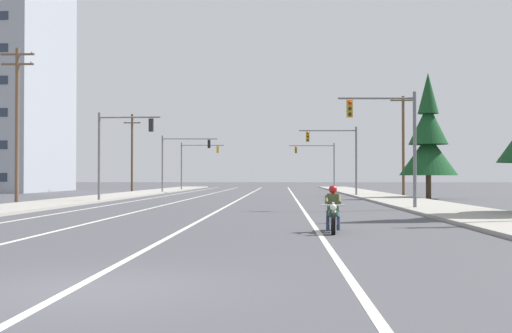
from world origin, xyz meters
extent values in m
plane|color=#47474C|center=(0.00, 0.00, 0.00)|extent=(400.00, 400.00, 0.00)
cube|color=beige|center=(-0.25, 45.00, 0.00)|extent=(0.16, 100.00, 0.01)
cube|color=beige|center=(-4.20, 45.00, 0.00)|extent=(0.16, 100.00, 0.01)
cube|color=beige|center=(4.10, 45.00, 0.00)|extent=(0.16, 100.00, 0.01)
cube|color=beige|center=(-7.54, 45.00, 0.00)|extent=(0.16, 100.00, 0.01)
cube|color=#9E998E|center=(11.39, 40.00, 0.07)|extent=(4.40, 110.00, 0.14)
cube|color=#9E998E|center=(-11.39, 40.00, 0.07)|extent=(4.40, 110.00, 0.14)
cylinder|color=black|center=(4.50, 9.26, 0.32)|extent=(0.17, 0.65, 0.64)
cylinder|color=black|center=(4.61, 10.81, 0.32)|extent=(0.17, 0.65, 0.64)
cylinder|color=silver|center=(4.51, 9.36, 0.64)|extent=(0.09, 0.33, 0.68)
sphere|color=white|center=(4.50, 9.21, 0.82)|extent=(0.20, 0.20, 0.20)
cylinder|color=silver|center=(4.51, 9.41, 0.87)|extent=(0.70, 0.09, 0.04)
ellipsoid|color=#143D23|center=(4.55, 9.91, 0.60)|extent=(0.36, 0.58, 0.28)
cube|color=silver|center=(4.55, 10.03, 0.37)|extent=(0.27, 0.46, 0.24)
cube|color=black|center=(4.58, 10.35, 0.54)|extent=(0.32, 0.54, 0.12)
cube|color=#143D23|center=(4.60, 10.76, 0.62)|extent=(0.23, 0.37, 0.08)
cylinder|color=silver|center=(4.44, 10.44, 0.30)|extent=(0.12, 0.55, 0.08)
cube|color=#4C512D|center=(4.57, 10.31, 0.92)|extent=(0.38, 0.26, 0.56)
sphere|color=#B21919|center=(4.57, 10.29, 1.33)|extent=(0.26, 0.26, 0.26)
cylinder|color=navy|center=(4.70, 10.16, 0.54)|extent=(0.17, 0.45, 0.30)
cylinder|color=navy|center=(4.71, 9.98, 0.24)|extent=(0.12, 0.16, 0.35)
cylinder|color=#4C512D|center=(4.75, 10.04, 1.02)|extent=(0.14, 0.53, 0.27)
cylinder|color=navy|center=(4.42, 10.18, 0.54)|extent=(0.17, 0.45, 0.30)
cylinder|color=navy|center=(4.39, 10.01, 0.24)|extent=(0.12, 0.16, 0.35)
cylinder|color=#4C512D|center=(4.36, 10.07, 1.02)|extent=(0.14, 0.53, 0.27)
cylinder|color=slate|center=(9.96, 23.73, 3.10)|extent=(0.18, 0.18, 6.20)
cylinder|color=slate|center=(7.95, 23.63, 5.85)|extent=(4.02, 0.30, 0.11)
cube|color=#B79319|center=(6.54, 23.57, 5.30)|extent=(0.31, 0.25, 0.90)
sphere|color=red|center=(6.55, 23.41, 5.60)|extent=(0.18, 0.18, 0.18)
sphere|color=black|center=(6.55, 23.41, 5.30)|extent=(0.18, 0.18, 0.18)
sphere|color=black|center=(6.55, 23.41, 5.00)|extent=(0.18, 0.18, 0.18)
cylinder|color=slate|center=(-9.68, 33.67, 3.10)|extent=(0.18, 0.18, 6.20)
cylinder|color=slate|center=(-7.52, 33.58, 5.85)|extent=(4.32, 0.30, 0.11)
cube|color=black|center=(-6.01, 33.51, 5.30)|extent=(0.31, 0.25, 0.90)
sphere|color=red|center=(-6.00, 33.67, 5.60)|extent=(0.18, 0.18, 0.18)
sphere|color=black|center=(-6.00, 33.67, 5.30)|extent=(0.18, 0.18, 0.18)
sphere|color=black|center=(-6.00, 33.67, 5.00)|extent=(0.18, 0.18, 0.18)
cylinder|color=slate|center=(9.64, 46.72, 3.10)|extent=(0.18, 0.18, 6.20)
cylinder|color=slate|center=(7.10, 46.64, 5.85)|extent=(5.08, 0.27, 0.11)
cube|color=#B79319|center=(5.32, 46.59, 5.30)|extent=(0.31, 0.25, 0.90)
sphere|color=red|center=(5.33, 46.43, 5.60)|extent=(0.18, 0.18, 0.18)
sphere|color=black|center=(5.33, 46.43, 5.30)|extent=(0.18, 0.18, 0.18)
sphere|color=black|center=(5.33, 46.43, 5.00)|extent=(0.18, 0.18, 0.18)
cylinder|color=slate|center=(-9.86, 58.04, 3.10)|extent=(0.18, 0.18, 6.20)
cylinder|color=slate|center=(-6.91, 58.23, 5.85)|extent=(5.91, 0.49, 0.11)
cube|color=black|center=(-4.84, 58.36, 5.30)|extent=(0.31, 0.26, 0.90)
sphere|color=red|center=(-4.85, 58.52, 5.60)|extent=(0.18, 0.18, 0.18)
sphere|color=black|center=(-4.85, 58.52, 5.30)|extent=(0.18, 0.18, 0.18)
sphere|color=black|center=(-4.85, 58.52, 5.00)|extent=(0.18, 0.18, 0.18)
cylinder|color=slate|center=(9.95, 73.71, 3.10)|extent=(0.18, 0.18, 6.20)
cylinder|color=slate|center=(6.99, 73.61, 5.85)|extent=(5.93, 0.32, 0.11)
cube|color=#B79319|center=(4.92, 73.53, 5.30)|extent=(0.31, 0.25, 0.90)
sphere|color=red|center=(4.92, 73.38, 5.60)|extent=(0.18, 0.18, 0.18)
sphere|color=black|center=(4.92, 73.38, 5.30)|extent=(0.18, 0.18, 0.18)
sphere|color=black|center=(4.92, 73.38, 5.00)|extent=(0.18, 0.18, 0.18)
cylinder|color=slate|center=(-9.97, 71.78, 3.10)|extent=(0.18, 0.18, 6.20)
cylinder|color=slate|center=(-7.21, 71.95, 5.85)|extent=(5.52, 0.44, 0.11)
cube|color=#B79319|center=(-5.28, 72.07, 5.30)|extent=(0.31, 0.26, 0.90)
sphere|color=red|center=(-5.29, 72.22, 5.60)|extent=(0.18, 0.18, 0.18)
sphere|color=black|center=(-5.29, 72.22, 5.30)|extent=(0.18, 0.18, 0.18)
sphere|color=black|center=(-5.29, 72.22, 5.00)|extent=(0.18, 0.18, 0.18)
cylinder|color=brown|center=(-14.36, 31.06, 5.09)|extent=(0.26, 0.26, 10.19)
cube|color=brown|center=(-14.36, 31.06, 9.79)|extent=(2.24, 0.12, 0.12)
cylinder|color=slate|center=(-15.30, 31.06, 9.89)|extent=(0.08, 0.08, 0.12)
cylinder|color=slate|center=(-13.42, 31.06, 9.89)|extent=(0.08, 0.08, 0.12)
cube|color=brown|center=(-14.36, 31.06, 9.14)|extent=(2.16, 0.12, 0.12)
cylinder|color=slate|center=(-15.27, 31.06, 9.24)|extent=(0.08, 0.08, 0.12)
cylinder|color=slate|center=(-13.46, 31.06, 9.24)|extent=(0.08, 0.08, 0.12)
cylinder|color=brown|center=(14.44, 50.09, 4.67)|extent=(0.26, 0.26, 9.33)
cube|color=brown|center=(14.44, 50.09, 8.93)|extent=(2.38, 0.12, 0.12)
cylinder|color=slate|center=(13.44, 50.09, 9.03)|extent=(0.08, 0.08, 0.12)
cylinder|color=slate|center=(15.44, 50.09, 9.03)|extent=(0.08, 0.08, 0.12)
cylinder|color=#4C3828|center=(-14.94, 65.42, 4.64)|extent=(0.26, 0.26, 9.28)
cube|color=#4C3828|center=(-14.94, 65.42, 8.88)|extent=(2.37, 0.12, 0.12)
cylinder|color=slate|center=(-15.93, 65.42, 8.98)|extent=(0.08, 0.08, 0.12)
cylinder|color=slate|center=(-13.94, 65.42, 8.98)|extent=(0.08, 0.08, 0.12)
cube|color=#4C3828|center=(-14.94, 65.42, 8.23)|extent=(2.04, 0.12, 0.12)
cylinder|color=slate|center=(-15.79, 65.42, 8.33)|extent=(0.08, 0.08, 0.12)
cylinder|color=slate|center=(-14.08, 65.42, 8.33)|extent=(0.08, 0.08, 0.12)
cylinder|color=#4C3828|center=(14.61, 40.77, 0.93)|extent=(0.41, 0.41, 1.86)
cone|color=#14421E|center=(14.61, 40.77, 3.49)|extent=(4.54, 4.54, 3.26)
cone|color=#14421E|center=(14.61, 40.77, 5.93)|extent=(3.09, 3.09, 3.26)
cone|color=#14421E|center=(14.61, 40.77, 8.37)|extent=(1.64, 1.64, 3.26)
camera|label=1|loc=(2.94, -9.61, 1.72)|focal=44.30mm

